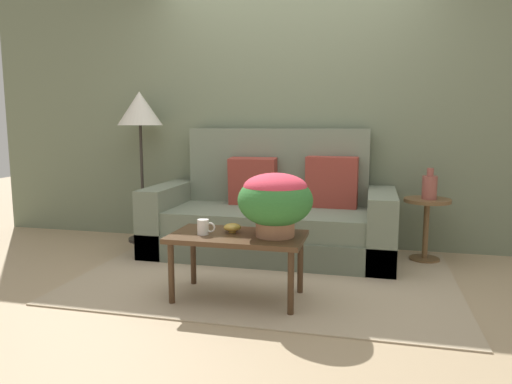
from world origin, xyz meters
TOP-DOWN VIEW (x-y plane):
  - ground_plane at (0.00, 0.00)m, footprint 14.00×14.00m
  - wall_back at (0.00, 1.27)m, footprint 6.40×0.12m
  - area_rug at (0.00, 0.15)m, footprint 2.79×1.91m
  - couch at (-0.10, 0.80)m, footprint 2.16×0.90m
  - coffee_table at (-0.09, -0.36)m, footprint 0.89×0.49m
  - side_table at (1.23, 0.89)m, footprint 0.39×0.39m
  - floor_lamp at (-1.45, 0.97)m, footprint 0.43×0.43m
  - potted_plant at (0.16, -0.35)m, footprint 0.49×0.49m
  - coffee_mug at (-0.30, -0.42)m, footprint 0.12×0.08m
  - snack_bowl at (-0.14, -0.32)m, footprint 0.12×0.12m
  - table_vase at (1.24, 0.87)m, footprint 0.12×0.12m

SIDE VIEW (x-z plane):
  - ground_plane at x=0.00m, z-range 0.00..0.00m
  - area_rug at x=0.00m, z-range 0.00..0.01m
  - couch at x=-0.10m, z-range -0.23..0.89m
  - side_table at x=1.23m, z-range 0.10..0.64m
  - coffee_table at x=-0.09m, z-range 0.17..0.62m
  - snack_bowl at x=-0.14m, z-range 0.45..0.51m
  - coffee_mug at x=-0.30m, z-range 0.45..0.55m
  - table_vase at x=1.24m, z-range 0.52..0.78m
  - potted_plant at x=0.16m, z-range 0.49..0.90m
  - floor_lamp at x=-1.45m, z-range 0.51..1.99m
  - wall_back at x=0.00m, z-range 0.00..2.76m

